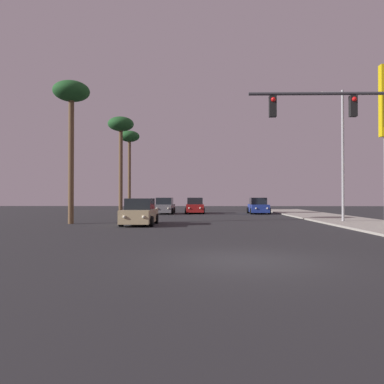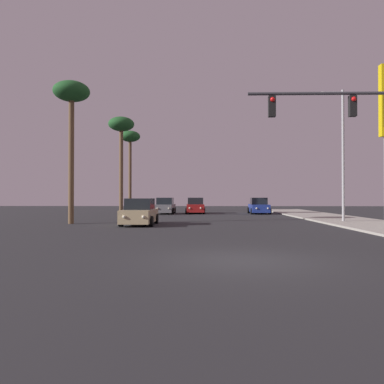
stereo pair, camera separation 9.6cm
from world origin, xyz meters
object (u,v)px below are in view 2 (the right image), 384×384
(traffic_light_mast, at_px, (363,128))
(palm_tree_mid, at_px, (121,130))
(car_tan, at_px, (140,213))
(car_blue, at_px, (259,206))
(car_red, at_px, (195,206))
(street_lamp, at_px, (341,148))
(palm_tree_near, at_px, (71,100))
(palm_tree_far, at_px, (130,141))
(car_grey, at_px, (165,206))

(traffic_light_mast, height_order, palm_tree_mid, palm_tree_mid)
(car_tan, distance_m, car_blue, 18.57)
(car_red, xyz_separation_m, traffic_light_mast, (7.45, -23.80, 3.95))
(street_lamp, xyz_separation_m, palm_tree_near, (-18.21, -1.22, 3.10))
(car_tan, xyz_separation_m, palm_tree_far, (-4.57, 21.00, 7.66))
(palm_tree_near, bearing_deg, palm_tree_far, 89.56)
(palm_tree_far, bearing_deg, car_blue, -20.13)
(car_tan, xyz_separation_m, traffic_light_mast, (10.78, -7.49, 3.95))
(car_tan, xyz_separation_m, palm_tree_mid, (-3.52, 11.00, 7.25))
(car_tan, xyz_separation_m, street_lamp, (13.49, 2.22, 4.36))
(car_blue, xyz_separation_m, palm_tree_near, (-14.69, -14.67, 7.46))
(car_grey, height_order, car_red, same)
(car_tan, distance_m, traffic_light_mast, 13.71)
(palm_tree_near, bearing_deg, palm_tree_mid, 83.12)
(car_grey, xyz_separation_m, car_blue, (9.79, 0.32, 0.00))
(palm_tree_far, bearing_deg, car_tan, -77.73)
(traffic_light_mast, bearing_deg, palm_tree_far, 118.32)
(traffic_light_mast, distance_m, palm_tree_mid, 23.60)
(car_grey, bearing_deg, palm_tree_far, -48.07)
(traffic_light_mast, bearing_deg, street_lamp, 74.41)
(car_tan, distance_m, palm_tree_near, 8.88)
(car_blue, height_order, street_lamp, street_lamp)
(car_tan, xyz_separation_m, palm_tree_near, (-4.72, 1.00, 7.46))
(palm_tree_mid, bearing_deg, street_lamp, -27.29)
(palm_tree_mid, bearing_deg, car_grey, 49.67)
(car_grey, relative_size, car_red, 1.00)
(palm_tree_near, xyz_separation_m, palm_tree_mid, (1.21, 10.00, -0.21))
(car_tan, relative_size, street_lamp, 0.48)
(car_grey, bearing_deg, car_blue, -176.20)
(traffic_light_mast, height_order, street_lamp, street_lamp)
(car_tan, relative_size, palm_tree_far, 0.45)
(car_tan, height_order, palm_tree_near, palm_tree_near)
(car_blue, xyz_separation_m, palm_tree_mid, (-13.48, -4.67, 7.25))
(street_lamp, height_order, palm_tree_far, palm_tree_far)
(street_lamp, relative_size, palm_tree_near, 0.95)
(car_red, height_order, street_lamp, street_lamp)
(car_red, bearing_deg, traffic_light_mast, 106.46)
(traffic_light_mast, bearing_deg, palm_tree_near, 151.30)
(car_tan, xyz_separation_m, car_blue, (9.97, 15.67, 0.00))
(traffic_light_mast, relative_size, palm_tree_near, 0.74)
(traffic_light_mast, xyz_separation_m, palm_tree_mid, (-14.30, 18.49, 3.30))
(palm_tree_far, relative_size, palm_tree_mid, 1.05)
(car_grey, xyz_separation_m, street_lamp, (13.32, -13.13, 4.36))
(car_red, bearing_deg, car_grey, 15.98)
(car_blue, bearing_deg, traffic_light_mast, 93.95)
(car_red, relative_size, street_lamp, 0.48)
(car_tan, relative_size, car_red, 1.00)
(car_blue, bearing_deg, car_grey, 3.82)
(car_tan, height_order, street_lamp, street_lamp)
(car_grey, height_order, palm_tree_far, palm_tree_far)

